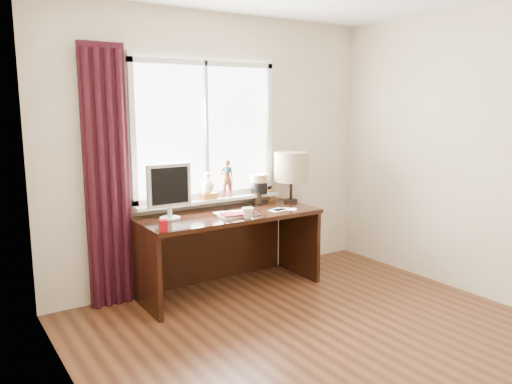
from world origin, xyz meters
TOP-DOWN VIEW (x-y plane):
  - floor at (0.00, 0.00)m, footprint 3.50×4.00m
  - wall_back at (0.00, 2.00)m, footprint 3.50×0.00m
  - wall_left at (-1.75, 0.00)m, footprint 0.00×4.00m
  - laptop at (-0.12, 1.58)m, footprint 0.34×0.26m
  - mug at (-0.07, 1.35)m, footprint 0.14×0.14m
  - red_cup at (-0.88, 1.33)m, footprint 0.07×0.07m
  - window at (-0.14, 1.95)m, footprint 1.52×0.23m
  - curtain at (-1.13, 1.91)m, footprint 0.38×0.09m
  - desk at (-0.10, 1.73)m, footprint 1.70×0.70m
  - monitor at (-0.66, 1.71)m, footprint 0.40×0.18m
  - notebook_stack at (-0.15, 1.48)m, footprint 0.24×0.18m
  - brush_holder at (0.36, 1.85)m, footprint 0.09×0.09m
  - icon_frame at (0.57, 1.89)m, footprint 0.10×0.03m
  - table_lamp at (0.70, 1.73)m, footprint 0.35×0.35m
  - loose_papers at (0.40, 1.48)m, footprint 0.29×0.21m
  - desk_cables at (0.10, 1.62)m, footprint 0.53×0.49m

SIDE VIEW (x-z plane):
  - floor at x=0.00m, z-range 0.00..0.00m
  - desk at x=-0.10m, z-range 0.13..0.88m
  - loose_papers at x=0.40m, z-range 0.75..0.75m
  - desk_cables at x=0.10m, z-range 0.75..0.76m
  - laptop at x=-0.12m, z-range 0.75..0.77m
  - notebook_stack at x=-0.15m, z-range 0.75..0.78m
  - red_cup at x=-0.88m, z-range 0.75..0.84m
  - mug at x=-0.07m, z-range 0.75..0.85m
  - brush_holder at x=0.36m, z-range 0.69..0.94m
  - icon_frame at x=0.57m, z-range 0.75..0.88m
  - monitor at x=-0.66m, z-range 0.78..1.27m
  - table_lamp at x=0.70m, z-range 0.85..1.37m
  - curtain at x=-1.13m, z-range -0.01..2.24m
  - wall_back at x=0.00m, z-range 0.00..2.60m
  - wall_left at x=-1.75m, z-range 0.00..2.60m
  - window at x=-0.14m, z-range 0.60..2.00m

